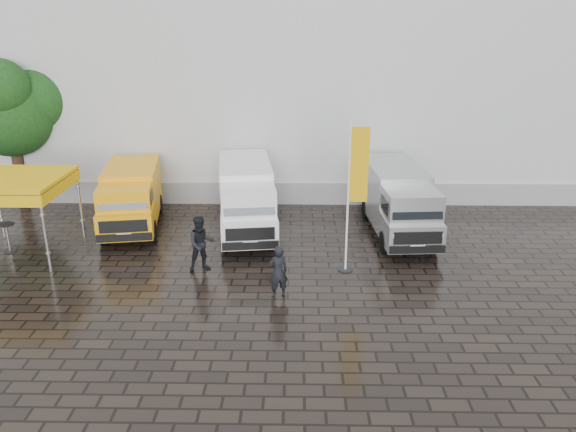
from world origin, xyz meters
name	(u,v)px	position (x,y,z in m)	size (l,w,h in m)	color
ground	(317,280)	(0.00, 0.00, 0.00)	(120.00, 120.00, 0.00)	black
exhibition_hall	(345,58)	(2.00, 16.00, 6.00)	(44.00, 16.00, 12.00)	silver
hall_plinth	(355,194)	(2.00, 7.95, 0.50)	(44.00, 0.15, 1.00)	gray
van_yellow	(131,199)	(-7.43, 4.77, 1.22)	(2.04, 5.31, 2.45)	#FFA70D
van_white	(246,199)	(-2.71, 4.52, 1.33)	(2.05, 6.15, 2.67)	white
van_silver	(398,203)	(3.33, 4.26, 1.31)	(2.01, 6.03, 2.61)	#A7AAAC
canopy_tent	(13,182)	(-10.72, 2.03, 2.74)	(3.41, 3.41, 2.91)	silver
flagpole	(354,189)	(1.20, 0.78, 2.91)	(0.88, 0.50, 5.19)	black
tree	(8,107)	(-13.56, 8.02, 4.43)	(3.85, 3.96, 6.91)	black
cocktail_table	(8,238)	(-11.36, 2.18, 0.54)	(0.60, 0.60, 1.09)	black
wheelie_bin	(418,199)	(4.77, 7.32, 0.50)	(0.60, 0.60, 1.00)	black
person_front	(278,272)	(-1.24, -1.22, 0.86)	(0.63, 0.41, 1.71)	black
person_tent	(202,244)	(-3.91, 0.72, 0.97)	(0.95, 0.74, 1.95)	black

